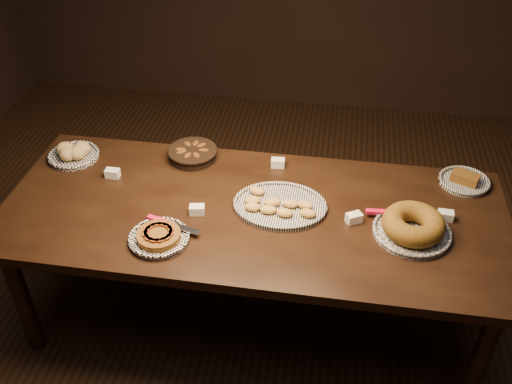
% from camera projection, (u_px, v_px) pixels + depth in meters
% --- Properties ---
extents(ground, '(5.00, 5.00, 0.00)m').
position_uv_depth(ground, '(253.00, 315.00, 3.16)').
color(ground, black).
rests_on(ground, ground).
extents(buffet_table, '(2.40, 1.00, 0.75)m').
position_uv_depth(buffet_table, '(253.00, 222.00, 2.75)').
color(buffet_table, black).
rests_on(buffet_table, ground).
extents(apple_tart_plate, '(0.31, 0.27, 0.05)m').
position_uv_depth(apple_tart_plate, '(159.00, 237.00, 2.52)').
color(apple_tart_plate, white).
rests_on(apple_tart_plate, buffet_table).
extents(madeleine_platter, '(0.44, 0.36, 0.05)m').
position_uv_depth(madeleine_platter, '(279.00, 205.00, 2.70)').
color(madeleine_platter, black).
rests_on(madeleine_platter, buffet_table).
extents(bundt_cake_plate, '(0.38, 0.35, 0.11)m').
position_uv_depth(bundt_cake_plate, '(413.00, 226.00, 2.54)').
color(bundt_cake_plate, black).
rests_on(bundt_cake_plate, buffet_table).
extents(croissant_basket, '(0.27, 0.27, 0.07)m').
position_uv_depth(croissant_basket, '(193.00, 153.00, 3.03)').
color(croissant_basket, black).
rests_on(croissant_basket, buffet_table).
extents(bread_roll_plate, '(0.27, 0.27, 0.08)m').
position_uv_depth(bread_roll_plate, '(73.00, 153.00, 3.03)').
color(bread_roll_plate, white).
rests_on(bread_roll_plate, buffet_table).
extents(loaf_plate, '(0.25, 0.25, 0.06)m').
position_uv_depth(loaf_plate, '(464.00, 180.00, 2.86)').
color(loaf_plate, black).
rests_on(loaf_plate, buffet_table).
extents(tent_cards, '(1.71, 0.50, 0.04)m').
position_uv_depth(tent_cards, '(274.00, 195.00, 2.76)').
color(tent_cards, white).
rests_on(tent_cards, buffet_table).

